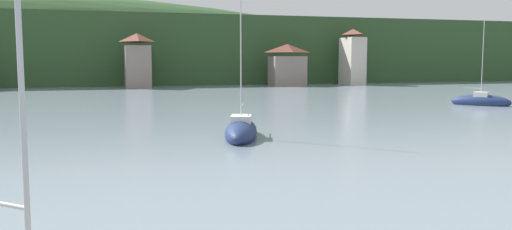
{
  "coord_description": "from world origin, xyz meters",
  "views": [
    {
      "loc": [
        -6.17,
        26.71,
        4.68
      ],
      "look_at": [
        0.0,
        47.46,
        2.41
      ],
      "focal_mm": 36.87,
      "sensor_mm": 36.0,
      "label": 1
    }
  ],
  "objects_px": {
    "sailboat_mid_1": "(241,131)",
    "sailboat_far_4": "(481,101)",
    "shore_building_westcentral": "(138,61)",
    "shore_building_eastcentral": "(352,58)",
    "shore_building_central": "(287,66)"
  },
  "relations": [
    {
      "from": "shore_building_eastcentral",
      "to": "sailboat_mid_1",
      "type": "xyz_separation_m",
      "value": [
        -37.83,
        -60.09,
        -4.69
      ]
    },
    {
      "from": "shore_building_eastcentral",
      "to": "sailboat_far_4",
      "type": "height_order",
      "value": "shore_building_eastcentral"
    },
    {
      "from": "sailboat_mid_1",
      "to": "sailboat_far_4",
      "type": "relative_size",
      "value": 1.09
    },
    {
      "from": "shore_building_westcentral",
      "to": "sailboat_far_4",
      "type": "bearing_deg",
      "value": -55.08
    },
    {
      "from": "shore_building_westcentral",
      "to": "shore_building_eastcentral",
      "type": "height_order",
      "value": "shore_building_eastcentral"
    },
    {
      "from": "shore_building_central",
      "to": "sailboat_far_4",
      "type": "bearing_deg",
      "value": -83.47
    },
    {
      "from": "shore_building_eastcentral",
      "to": "sailboat_far_4",
      "type": "xyz_separation_m",
      "value": [
        -8.13,
        -45.07,
        -4.69
      ]
    },
    {
      "from": "shore_building_eastcentral",
      "to": "shore_building_westcentral",
      "type": "bearing_deg",
      "value": 179.74
    },
    {
      "from": "shore_building_westcentral",
      "to": "sailboat_far_4",
      "type": "height_order",
      "value": "shore_building_westcentral"
    },
    {
      "from": "shore_building_central",
      "to": "shore_building_eastcentral",
      "type": "relative_size",
      "value": 0.72
    },
    {
      "from": "sailboat_far_4",
      "to": "shore_building_central",
      "type": "bearing_deg",
      "value": 144.84
    },
    {
      "from": "shore_building_central",
      "to": "shore_building_eastcentral",
      "type": "height_order",
      "value": "shore_building_eastcentral"
    },
    {
      "from": "shore_building_eastcentral",
      "to": "sailboat_far_4",
      "type": "bearing_deg",
      "value": -100.23
    },
    {
      "from": "shore_building_westcentral",
      "to": "shore_building_central",
      "type": "height_order",
      "value": "shore_building_westcentral"
    },
    {
      "from": "shore_building_eastcentral",
      "to": "sailboat_mid_1",
      "type": "distance_m",
      "value": 71.16
    }
  ]
}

